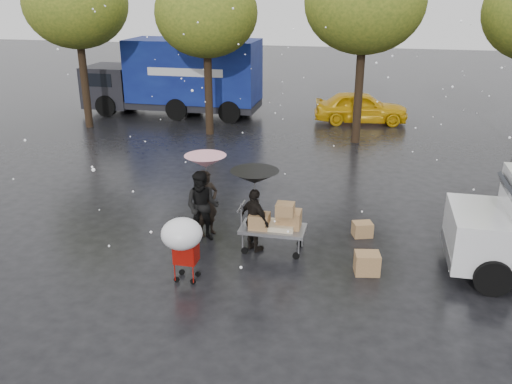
% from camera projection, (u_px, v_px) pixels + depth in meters
% --- Properties ---
extents(ground, '(90.00, 90.00, 0.00)m').
position_uv_depth(ground, '(228.00, 248.00, 12.80)').
color(ground, black).
rests_on(ground, ground).
extents(person_pink, '(0.69, 0.72, 1.66)m').
position_uv_depth(person_pink, '(207.00, 203.00, 13.23)').
color(person_pink, black).
rests_on(person_pink, ground).
extents(person_middle, '(0.89, 0.72, 1.73)m').
position_uv_depth(person_middle, '(202.00, 206.00, 12.95)').
color(person_middle, black).
rests_on(person_middle, ground).
extents(person_black, '(0.94, 0.82, 1.52)m').
position_uv_depth(person_black, '(255.00, 220.00, 12.45)').
color(person_black, black).
rests_on(person_black, ground).
extents(umbrella_pink, '(1.01, 1.01, 2.05)m').
position_uv_depth(umbrella_pink, '(205.00, 162.00, 12.84)').
color(umbrella_pink, '#4C4C4C').
rests_on(umbrella_pink, ground).
extents(umbrella_black, '(1.10, 1.10, 1.97)m').
position_uv_depth(umbrella_black, '(255.00, 177.00, 12.07)').
color(umbrella_black, '#4C4C4C').
rests_on(umbrella_black, ground).
extents(vendor_cart, '(1.52, 0.80, 1.27)m').
position_uv_depth(vendor_cart, '(276.00, 222.00, 12.43)').
color(vendor_cart, slate).
rests_on(vendor_cart, ground).
extents(shopping_cart, '(0.84, 0.84, 1.46)m').
position_uv_depth(shopping_cart, '(183.00, 237.00, 10.93)').
color(shopping_cart, '#A51009').
rests_on(shopping_cart, ground).
extents(blue_truck, '(8.30, 2.60, 3.50)m').
position_uv_depth(blue_truck, '(177.00, 77.00, 25.37)').
color(blue_truck, '#0B145B').
rests_on(blue_truck, ground).
extents(box_ground_near, '(0.59, 0.50, 0.47)m').
position_uv_depth(box_ground_near, '(367.00, 263.00, 11.62)').
color(box_ground_near, olive).
rests_on(box_ground_near, ground).
extents(box_ground_far, '(0.55, 0.49, 0.36)m').
position_uv_depth(box_ground_far, '(362.00, 229.00, 13.36)').
color(box_ground_far, olive).
rests_on(box_ground_far, ground).
extents(yellow_taxi, '(4.30, 2.19, 1.40)m').
position_uv_depth(yellow_taxi, '(361.00, 107.00, 24.19)').
color(yellow_taxi, '#E3A80B').
rests_on(yellow_taxi, ground).
extents(tree_row, '(21.60, 4.40, 7.12)m').
position_uv_depth(tree_row, '(284.00, 8.00, 20.21)').
color(tree_row, black).
rests_on(tree_row, ground).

